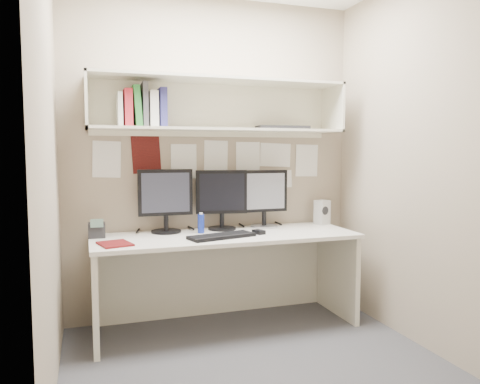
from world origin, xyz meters
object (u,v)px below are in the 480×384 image
object	(u,v)px
speaker	(322,212)
maroon_notebook	(115,244)
monitor_left	(166,198)
keyboard	(222,236)
monitor_center	(222,197)
desk	(226,280)
monitor_right	(264,196)
desk_phone	(97,230)

from	to	relation	value
speaker	maroon_notebook	size ratio (longest dim) A/B	0.87
monitor_left	keyboard	world-z (taller)	monitor_left
monitor_center	keyboard	world-z (taller)	monitor_center
desk	monitor_left	distance (m)	0.79
desk	speaker	bearing A→B (deg)	12.27
monitor_center	monitor_right	size ratio (longest dim) A/B	1.01
monitor_left	speaker	size ratio (longest dim) A/B	2.36
keyboard	desk_phone	size ratio (longest dim) A/B	3.43
keyboard	desk	bearing A→B (deg)	47.87
desk	monitor_center	world-z (taller)	monitor_center
monitor_right	desk_phone	distance (m)	1.35
monitor_left	desk	bearing A→B (deg)	-27.18
desk	monitor_right	world-z (taller)	monitor_right
monitor_left	maroon_notebook	world-z (taller)	monitor_left
desk	monitor_right	bearing A→B (deg)	28.95
speaker	maroon_notebook	world-z (taller)	speaker
monitor_center	speaker	distance (m)	0.92
keyboard	speaker	distance (m)	1.07
monitor_center	monitor_right	distance (m)	0.37
monitor_center	speaker	world-z (taller)	monitor_center
desk	maroon_notebook	bearing A→B (deg)	-169.12
monitor_left	maroon_notebook	xyz separation A→B (m)	(-0.41, -0.38, -0.26)
speaker	maroon_notebook	distance (m)	1.80
monitor_right	maroon_notebook	size ratio (longest dim) A/B	2.00
desk	speaker	size ratio (longest dim) A/B	9.60
desk_phone	monitor_right	bearing A→B (deg)	4.99
maroon_notebook	monitor_right	bearing A→B (deg)	2.58
desk	maroon_notebook	distance (m)	0.92
monitor_left	maroon_notebook	bearing A→B (deg)	-136.94
monitor_center	desk_phone	bearing A→B (deg)	-164.76
desk	desk_phone	world-z (taller)	desk_phone
monitor_left	monitor_center	size ratio (longest dim) A/B	1.02
monitor_center	maroon_notebook	distance (m)	0.98
monitor_left	maroon_notebook	size ratio (longest dim) A/B	2.07
monitor_center	desk_phone	world-z (taller)	monitor_center
monitor_right	desk_phone	xyz separation A→B (m)	(-1.34, -0.07, -0.20)
maroon_notebook	desk_phone	size ratio (longest dim) A/B	1.65
maroon_notebook	monitor_center	bearing A→B (deg)	9.16
maroon_notebook	desk_phone	distance (m)	0.34
monitor_center	keyboard	size ratio (longest dim) A/B	0.97
desk	keyboard	world-z (taller)	keyboard
monitor_left	monitor_center	world-z (taller)	monitor_left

